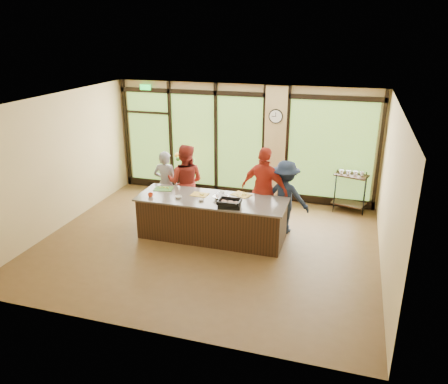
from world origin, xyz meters
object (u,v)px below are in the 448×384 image
Objects in this scene: cook_right at (285,197)px; bar_cart at (350,187)px; roasting_pan at (229,205)px; flower_stand at (186,184)px; cook_left at (166,184)px; island_base at (212,219)px.

cook_right reaches higher than bar_cart.
flower_stand is at bearing 119.28° from roasting_pan.
cook_right is 1.56× the size of bar_cart.
cook_right is 3.70× the size of roasting_pan.
cook_left is 1.27m from flower_stand.
island_base is 1.69m from cook_right.
flower_stand is at bearing -18.00° from cook_right.
roasting_pan is 3.61m from bar_cart.
cook_left is (-1.45, 0.87, 0.37)m from island_base.
cook_right is 2.11× the size of flower_stand.
cook_right is at bearing 39.96° from roasting_pan.
roasting_pan is 3.11m from flower_stand.
roasting_pan is at bearing -113.32° from bar_cart.
flower_stand is (-1.89, 2.40, -0.57)m from roasting_pan.
island_base is 2.50m from flower_stand.
cook_left is 2.90m from cook_right.
island_base is 6.95× the size of roasting_pan.
cook_left is 1.53× the size of bar_cart.
roasting_pan is (0.49, -0.34, 0.52)m from island_base.
island_base reaches higher than flower_stand.
bar_cart reaches higher than flower_stand.
flower_stand is at bearing 124.28° from island_base.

